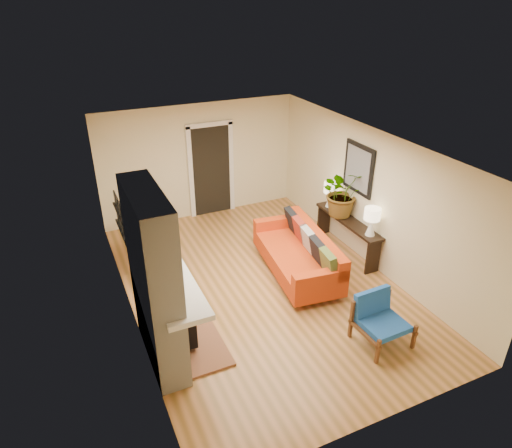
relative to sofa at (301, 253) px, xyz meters
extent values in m
plane|color=#C2824A|center=(-0.87, -0.10, -0.39)|extent=(6.50, 6.50, 0.00)
plane|color=white|center=(-0.87, -0.10, 2.21)|extent=(6.50, 6.50, 0.00)
plane|color=beige|center=(-0.87, 3.15, 0.91)|extent=(4.50, 0.00, 4.50)
plane|color=beige|center=(-0.87, -3.35, 0.91)|extent=(4.50, 0.00, 4.50)
plane|color=beige|center=(-3.12, -0.10, 0.91)|extent=(0.00, 6.50, 6.50)
plane|color=beige|center=(1.38, -0.10, 0.91)|extent=(0.00, 6.50, 6.50)
cube|color=black|center=(-0.62, 3.12, 0.66)|extent=(0.88, 0.06, 2.10)
cube|color=white|center=(-1.11, 3.11, 0.66)|extent=(0.10, 0.08, 2.18)
cube|color=white|center=(-0.13, 3.11, 0.66)|extent=(0.10, 0.08, 2.18)
cube|color=white|center=(-0.62, 3.11, 1.74)|extent=(1.08, 0.08, 0.10)
cube|color=black|center=(1.35, 0.30, 1.36)|extent=(0.04, 0.85, 0.95)
cube|color=slate|center=(1.32, 0.30, 1.36)|extent=(0.01, 0.70, 0.80)
cube|color=black|center=(-3.08, 0.25, 1.03)|extent=(0.06, 0.95, 0.02)
cube|color=black|center=(-3.08, 0.25, 1.33)|extent=(0.06, 0.95, 0.02)
cube|color=white|center=(-2.91, -1.10, 1.47)|extent=(0.42, 1.50, 1.48)
cube|color=white|center=(-2.91, -1.10, 0.17)|extent=(0.42, 1.50, 1.12)
cube|color=white|center=(-2.66, -1.10, 0.73)|extent=(0.60, 1.68, 0.08)
cube|color=black|center=(-2.70, -1.10, 0.06)|extent=(0.03, 0.72, 0.78)
cube|color=brown|center=(-2.40, -1.10, -0.37)|extent=(0.75, 1.30, 0.04)
cube|color=black|center=(-2.58, -1.10, -0.05)|extent=(0.30, 0.36, 0.48)
cylinder|color=black|center=(-2.58, -1.10, 0.39)|extent=(0.10, 0.10, 0.40)
cube|color=gold|center=(-2.69, -1.10, 1.36)|extent=(0.04, 0.95, 0.95)
cube|color=silver|center=(-2.67, -1.10, 1.36)|extent=(0.01, 0.82, 0.82)
cylinder|color=silver|center=(-0.59, -0.94, -0.34)|extent=(0.05, 0.05, 0.11)
cylinder|color=silver|center=(0.17, -1.03, -0.34)|extent=(0.05, 0.05, 0.11)
cylinder|color=silver|center=(-0.34, 1.06, -0.34)|extent=(0.05, 0.05, 0.11)
cylinder|color=silver|center=(0.41, 0.96, -0.34)|extent=(0.05, 0.05, 0.11)
cube|color=#C63B12|center=(-0.09, 0.01, -0.12)|extent=(1.24, 2.37, 0.32)
cube|color=#C63B12|center=(0.29, -0.03, 0.23)|extent=(0.49, 2.28, 0.38)
cube|color=#C63B12|center=(-0.21, -1.02, 0.15)|extent=(0.99, 0.31, 0.22)
cube|color=#C63B12|center=(0.04, 1.04, 0.15)|extent=(0.99, 0.31, 0.22)
cube|color=#52652B|center=(0.03, -0.87, 0.28)|extent=(0.27, 0.46, 0.45)
cube|color=black|center=(0.09, -0.44, 0.28)|extent=(0.27, 0.46, 0.45)
cube|color=#A9AAA4|center=(0.14, -0.01, 0.28)|extent=(0.27, 0.46, 0.45)
cube|color=maroon|center=(0.18, 0.36, 0.28)|extent=(0.27, 0.46, 0.45)
cube|color=black|center=(0.24, 0.79, 0.28)|extent=(0.27, 0.46, 0.45)
cylinder|color=silver|center=(-0.32, -0.17, -0.36)|extent=(0.04, 0.04, 0.06)
cylinder|color=silver|center=(0.26, -0.12, -0.36)|extent=(0.04, 0.04, 0.06)
cylinder|color=silver|center=(-0.37, 0.40, -0.36)|extent=(0.04, 0.04, 0.06)
cylinder|color=silver|center=(0.20, 0.46, -0.36)|extent=(0.04, 0.04, 0.06)
cube|color=#C63B12|center=(-0.06, 0.14, -0.18)|extent=(0.77, 0.77, 0.30)
cube|color=brown|center=(-0.19, -2.22, -0.11)|extent=(0.07, 0.71, 0.05)
cube|color=brown|center=(-0.18, -2.53, -0.18)|extent=(0.05, 0.05, 0.42)
cube|color=brown|center=(-0.21, -1.90, -0.06)|extent=(0.05, 0.05, 0.66)
cube|color=brown|center=(0.49, -2.19, -0.11)|extent=(0.07, 0.71, 0.05)
cube|color=brown|center=(0.50, -2.50, -0.18)|extent=(0.05, 0.05, 0.42)
cube|color=brown|center=(0.48, -1.88, -0.06)|extent=(0.05, 0.05, 0.66)
cube|color=#1D4DB3|center=(0.15, -2.20, -0.05)|extent=(0.65, 0.61, 0.09)
cube|color=#1D4DB3|center=(0.14, -1.92, 0.18)|extent=(0.63, 0.18, 0.39)
cube|color=brown|center=(-2.40, 1.47, 0.38)|extent=(0.97, 1.20, 0.04)
cylinder|color=brown|center=(-2.80, 1.11, -0.02)|extent=(0.06, 0.06, 0.75)
cylinder|color=brown|center=(-2.23, 0.96, -0.02)|extent=(0.06, 0.06, 0.75)
cylinder|color=brown|center=(-2.57, 1.98, -0.02)|extent=(0.06, 0.06, 0.75)
cylinder|color=brown|center=(-2.00, 1.83, -0.02)|extent=(0.06, 0.06, 0.75)
cube|color=brown|center=(-2.42, 0.77, 0.08)|extent=(0.54, 0.54, 0.04)
cube|color=brown|center=(-2.37, 0.97, 0.34)|extent=(0.44, 0.15, 0.48)
cylinder|color=brown|center=(-2.64, 0.65, -0.16)|extent=(0.04, 0.04, 0.46)
cylinder|color=brown|center=(-2.29, 0.56, -0.16)|extent=(0.04, 0.04, 0.46)
cylinder|color=brown|center=(-2.55, 0.99, -0.16)|extent=(0.04, 0.04, 0.46)
cylinder|color=brown|center=(-2.20, 0.90, -0.16)|extent=(0.04, 0.04, 0.46)
cube|color=brown|center=(-2.08, 2.09, 0.08)|extent=(0.54, 0.54, 0.04)
cube|color=brown|center=(-2.13, 1.89, 0.34)|extent=(0.44, 0.15, 0.48)
cylinder|color=brown|center=(-2.29, 1.96, -0.16)|extent=(0.04, 0.04, 0.46)
cylinder|color=brown|center=(-1.95, 1.87, -0.16)|extent=(0.04, 0.04, 0.46)
cylinder|color=brown|center=(-2.20, 2.31, -0.16)|extent=(0.04, 0.04, 0.46)
cylinder|color=brown|center=(-1.86, 2.22, -0.16)|extent=(0.04, 0.04, 0.46)
cube|color=black|center=(1.20, 0.26, 0.31)|extent=(0.34, 1.85, 0.05)
cube|color=black|center=(1.20, -0.59, -0.05)|extent=(0.30, 0.04, 0.68)
cube|color=black|center=(1.20, 1.11, -0.05)|extent=(0.30, 0.04, 0.68)
cone|color=white|center=(1.20, -0.42, 0.48)|extent=(0.18, 0.18, 0.30)
cylinder|color=white|center=(1.20, -0.42, 0.66)|extent=(0.03, 0.03, 0.06)
cylinder|color=#FFEABF|center=(1.20, -0.42, 0.76)|extent=(0.30, 0.30, 0.22)
cone|color=white|center=(1.20, 0.93, 0.48)|extent=(0.18, 0.18, 0.30)
cylinder|color=white|center=(1.20, 0.93, 0.66)|extent=(0.03, 0.03, 0.06)
cylinder|color=#FFEABF|center=(1.20, 0.93, 0.76)|extent=(0.30, 0.30, 0.22)
imported|color=#1E5919|center=(1.19, 0.50, 0.82)|extent=(1.01, 0.91, 0.98)
camera|label=1|loc=(-3.78, -6.25, 4.38)|focal=32.00mm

